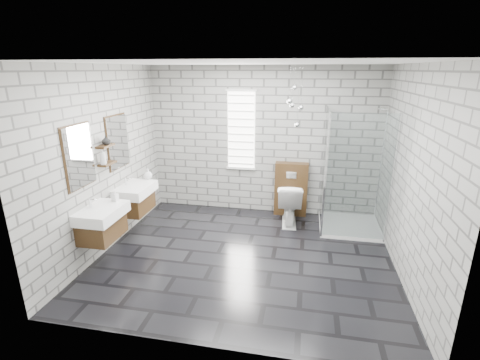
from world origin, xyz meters
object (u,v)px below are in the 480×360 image
(vanity_left, at_px, (99,214))
(toilet, at_px, (289,203))
(cistern_panel, at_px, (291,189))
(vanity_right, at_px, (133,191))
(shower_enclosure, at_px, (346,202))

(vanity_left, distance_m, toilet, 3.12)
(cistern_panel, bearing_deg, toilet, -90.00)
(vanity_right, bearing_deg, vanity_left, -90.00)
(vanity_right, relative_size, cistern_panel, 1.57)
(cistern_panel, distance_m, shower_enclosure, 1.07)
(vanity_left, height_order, cistern_panel, vanity_left)
(vanity_right, xyz_separation_m, shower_enclosure, (3.41, 0.80, -0.25))
(vanity_right, xyz_separation_m, cistern_panel, (2.47, 1.32, -0.26))
(shower_enclosure, bearing_deg, vanity_right, -166.82)
(vanity_right, bearing_deg, toilet, 20.15)
(toilet, bearing_deg, cistern_panel, -93.64)
(cistern_panel, height_order, toilet, cistern_panel)
(shower_enclosure, bearing_deg, vanity_left, -152.72)
(cistern_panel, relative_size, shower_enclosure, 0.49)
(cistern_panel, xyz_separation_m, toilet, (0.00, -0.41, -0.12))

